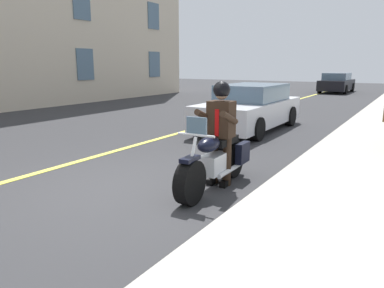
{
  "coord_description": "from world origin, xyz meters",
  "views": [
    {
      "loc": [
        4.22,
        3.94,
        2.0
      ],
      "look_at": [
        -0.66,
        0.93,
        0.75
      ],
      "focal_mm": 34.17,
      "sensor_mm": 36.0,
      "label": 1
    }
  ],
  "objects": [
    {
      "name": "ground_plane",
      "position": [
        0.0,
        0.0,
        0.0
      ],
      "size": [
        80.0,
        80.0,
        0.0
      ],
      "primitive_type": "plane",
      "color": "#333335"
    },
    {
      "name": "lane_center_stripe",
      "position": [
        0.0,
        -2.0,
        0.01
      ],
      "size": [
        60.0,
        0.16,
        0.01
      ],
      "primitive_type": "cube",
      "color": "#E5DB4C",
      "rests_on": "ground_plane"
    },
    {
      "name": "motorcycle_main",
      "position": [
        -0.9,
        1.23,
        0.45
      ],
      "size": [
        2.22,
        0.65,
        1.26
      ],
      "color": "black",
      "rests_on": "ground_plane"
    },
    {
      "name": "rider_main",
      "position": [
        -1.09,
        1.22,
        1.04
      ],
      "size": [
        0.64,
        0.56,
        1.74
      ],
      "color": "black",
      "rests_on": "ground_plane"
    },
    {
      "name": "car_silver",
      "position": [
        -24.03,
        -1.21,
        0.69
      ],
      "size": [
        4.6,
        1.92,
        1.4
      ],
      "color": "black",
      "rests_on": "ground_plane"
    },
    {
      "name": "car_dark",
      "position": [
        -6.33,
        -0.46,
        0.69
      ],
      "size": [
        4.6,
        1.92,
        1.4
      ],
      "color": "silver",
      "rests_on": "ground_plane"
    }
  ]
}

